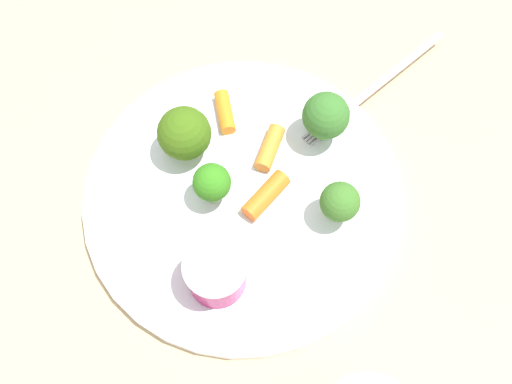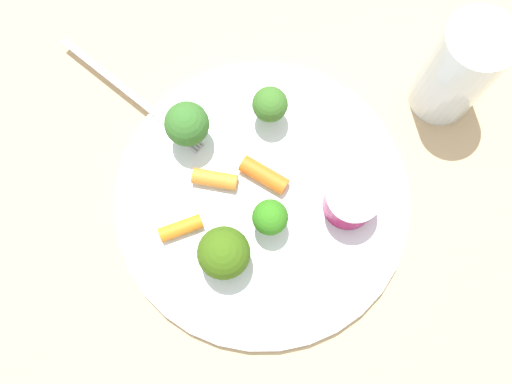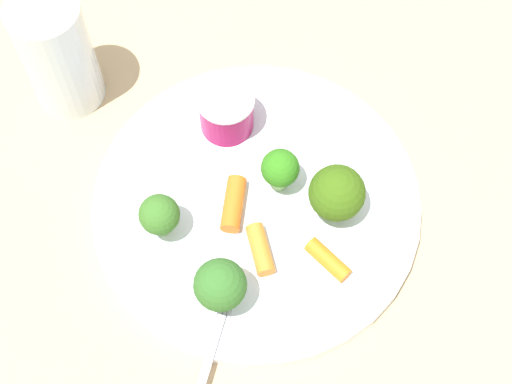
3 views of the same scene
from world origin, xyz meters
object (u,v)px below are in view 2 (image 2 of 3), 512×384
at_px(carrot_stick_2, 181,228).
at_px(broccoli_floret_1, 270,218).
at_px(sauce_cup, 351,200).
at_px(carrot_stick_0, 215,179).
at_px(fork, 133,95).
at_px(drinking_glass, 458,70).
at_px(broccoli_floret_3, 224,253).
at_px(carrot_stick_1, 267,175).
at_px(broccoli_floret_0, 275,105).
at_px(plate, 262,200).
at_px(broccoli_floret_2, 187,124).

bearing_deg(carrot_stick_2, broccoli_floret_1, -171.05).
xyz_separation_m(sauce_cup, carrot_stick_0, (0.13, -0.01, -0.01)).
relative_size(fork, drinking_glass, 1.33).
height_order(broccoli_floret_1, carrot_stick_0, broccoli_floret_1).
height_order(broccoli_floret_3, carrot_stick_1, broccoli_floret_3).
relative_size(broccoli_floret_0, fork, 0.30).
bearing_deg(drinking_glass, sauce_cup, 54.61).
bearing_deg(sauce_cup, broccoli_floret_0, -47.16).
relative_size(sauce_cup, drinking_glass, 0.42).
bearing_deg(fork, broccoli_floret_1, 141.36).
xyz_separation_m(plate, carrot_stick_0, (0.05, -0.01, 0.01)).
distance_m(broccoli_floret_3, carrot_stick_0, 0.08).
height_order(broccoli_floret_1, carrot_stick_1, broccoli_floret_1).
bearing_deg(carrot_stick_1, carrot_stick_0, 9.34).
distance_m(broccoli_floret_1, broccoli_floret_2, 0.11).
height_order(plate, broccoli_floret_2, broccoli_floret_2).
xyz_separation_m(carrot_stick_0, fork, (0.09, -0.08, -0.01)).
bearing_deg(sauce_cup, broccoli_floret_3, 28.70).
relative_size(broccoli_floret_0, broccoli_floret_1, 1.04).
height_order(broccoli_floret_1, broccoli_floret_2, broccoli_floret_2).
bearing_deg(broccoli_floret_0, sauce_cup, 132.84).
relative_size(broccoli_floret_0, drinking_glass, 0.40).
xyz_separation_m(sauce_cup, carrot_stick_2, (0.15, 0.04, -0.01)).
height_order(carrot_stick_0, fork, carrot_stick_0).
height_order(fork, drinking_glass, drinking_glass).
xyz_separation_m(broccoli_floret_1, fork, (0.14, -0.12, -0.03)).
distance_m(broccoli_floret_0, carrot_stick_1, 0.07).
height_order(sauce_cup, broccoli_floret_3, broccoli_floret_3).
height_order(carrot_stick_0, carrot_stick_2, carrot_stick_0).
relative_size(broccoli_floret_1, broccoli_floret_3, 0.83).
bearing_deg(broccoli_floret_3, broccoli_floret_0, -103.29).
bearing_deg(carrot_stick_0, broccoli_floret_0, -125.97).
xyz_separation_m(carrot_stick_2, fork, (0.06, -0.13, -0.01)).
xyz_separation_m(broccoli_floret_2, fork, (0.06, -0.04, -0.03)).
distance_m(carrot_stick_1, fork, 0.16).
xyz_separation_m(sauce_cup, drinking_glass, (-0.09, -0.12, 0.03)).
bearing_deg(broccoli_floret_3, broccoli_floret_1, -136.68).
bearing_deg(broccoli_floret_1, plate, -69.46).
height_order(plate, fork, fork).
height_order(plate, sauce_cup, sauce_cup).
xyz_separation_m(broccoli_floret_3, carrot_stick_1, (-0.03, -0.08, -0.02)).
height_order(broccoli_floret_2, broccoli_floret_3, broccoli_floret_2).
height_order(broccoli_floret_3, carrot_stick_0, broccoli_floret_3).
height_order(sauce_cup, fork, sauce_cup).
bearing_deg(broccoli_floret_1, broccoli_floret_2, -43.47).
relative_size(broccoli_floret_1, drinking_glass, 0.39).
bearing_deg(carrot_stick_0, drinking_glass, -152.47).
bearing_deg(fork, carrot_stick_0, 138.57).
bearing_deg(plate, drinking_glass, -143.59).
height_order(plate, drinking_glass, drinking_glass).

